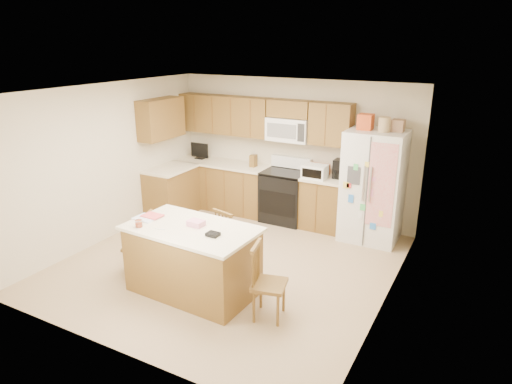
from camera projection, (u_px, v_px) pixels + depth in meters
The scene contains 9 objects.
ground at pixel (229, 263), 6.70m from camera, with size 4.50×4.50×0.00m, color tan.
room_shell at pixel (227, 169), 6.24m from camera, with size 4.60×4.60×2.52m.
cabinetry at pixel (233, 167), 8.35m from camera, with size 3.36×1.56×2.15m.
stove at pixel (285, 195), 8.17m from camera, with size 0.76×0.65×1.13m.
refrigerator at pixel (373, 185), 7.27m from camera, with size 0.90×0.79×2.04m.
island at pixel (193, 259), 5.83m from camera, with size 1.70×1.04×0.99m.
windsor_chair_left at pixel (140, 245), 6.32m from camera, with size 0.48×0.49×0.90m.
windsor_chair_back at pixel (230, 240), 6.46m from camera, with size 0.46×0.45×0.90m.
windsor_chair_right at pixel (267, 284), 5.29m from camera, with size 0.46×0.47×0.92m.
Camera 1 is at (3.20, -5.11, 3.13)m, focal length 32.00 mm.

